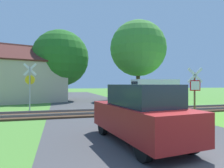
{
  "coord_description": "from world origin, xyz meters",
  "views": [
    {
      "loc": [
        -3.03,
        -3.07,
        1.79
      ],
      "look_at": [
        0.5,
        9.79,
        1.8
      ],
      "focal_mm": 32.0,
      "sensor_mm": 36.0,
      "label": 1
    }
  ],
  "objects_px": {
    "parked_car": "(140,114)",
    "crossing_sign_far": "(30,82)",
    "mail_truck": "(153,90)",
    "house": "(21,80)",
    "stop_sign_near": "(195,88)",
    "tree_right": "(138,48)",
    "tree_center": "(61,58)"
  },
  "relations": [
    {
      "from": "parked_car",
      "to": "crossing_sign_far",
      "type": "bearing_deg",
      "value": 108.23
    },
    {
      "from": "mail_truck",
      "to": "parked_car",
      "type": "relative_size",
      "value": 1.18
    },
    {
      "from": "house",
      "to": "crossing_sign_far",
      "type": "bearing_deg",
      "value": -93.26
    },
    {
      "from": "crossing_sign_far",
      "to": "mail_truck",
      "type": "height_order",
      "value": "crossing_sign_far"
    },
    {
      "from": "stop_sign_near",
      "to": "tree_right",
      "type": "height_order",
      "value": "tree_right"
    },
    {
      "from": "crossing_sign_far",
      "to": "tree_right",
      "type": "distance_m",
      "value": 13.31
    },
    {
      "from": "stop_sign_near",
      "to": "tree_center",
      "type": "relative_size",
      "value": 0.36
    },
    {
      "from": "house",
      "to": "tree_right",
      "type": "distance_m",
      "value": 13.08
    },
    {
      "from": "stop_sign_near",
      "to": "house",
      "type": "distance_m",
      "value": 16.42
    },
    {
      "from": "mail_truck",
      "to": "parked_car",
      "type": "distance_m",
      "value": 13.36
    },
    {
      "from": "parked_car",
      "to": "stop_sign_near",
      "type": "bearing_deg",
      "value": 31.27
    },
    {
      "from": "house",
      "to": "mail_truck",
      "type": "relative_size",
      "value": 1.97
    },
    {
      "from": "house",
      "to": "tree_center",
      "type": "relative_size",
      "value": 1.27
    },
    {
      "from": "tree_right",
      "to": "parked_car",
      "type": "xyz_separation_m",
      "value": [
        -6.52,
        -15.67,
        -5.0
      ]
    },
    {
      "from": "tree_right",
      "to": "tree_center",
      "type": "bearing_deg",
      "value": 173.65
    },
    {
      "from": "stop_sign_near",
      "to": "tree_center",
      "type": "bearing_deg",
      "value": -46.6
    },
    {
      "from": "house",
      "to": "tree_center",
      "type": "height_order",
      "value": "tree_center"
    },
    {
      "from": "house",
      "to": "mail_truck",
      "type": "distance_m",
      "value": 13.22
    },
    {
      "from": "tree_center",
      "to": "tree_right",
      "type": "distance_m",
      "value": 8.77
    },
    {
      "from": "parked_car",
      "to": "mail_truck",
      "type": "bearing_deg",
      "value": 54.11
    },
    {
      "from": "stop_sign_near",
      "to": "crossing_sign_far",
      "type": "bearing_deg",
      "value": -13.89
    },
    {
      "from": "mail_truck",
      "to": "parked_car",
      "type": "xyz_separation_m",
      "value": [
        -6.42,
        -11.71,
        -0.34
      ]
    },
    {
      "from": "crossing_sign_far",
      "to": "tree_right",
      "type": "relative_size",
      "value": 0.35
    },
    {
      "from": "tree_center",
      "to": "tree_right",
      "type": "xyz_separation_m",
      "value": [
        8.62,
        -0.96,
        1.29
      ]
    },
    {
      "from": "tree_right",
      "to": "parked_car",
      "type": "height_order",
      "value": "tree_right"
    },
    {
      "from": "house",
      "to": "parked_car",
      "type": "distance_m",
      "value": 17.26
    },
    {
      "from": "crossing_sign_far",
      "to": "mail_truck",
      "type": "bearing_deg",
      "value": 21.78
    },
    {
      "from": "stop_sign_near",
      "to": "crossing_sign_far",
      "type": "xyz_separation_m",
      "value": [
        -9.34,
        4.86,
        0.35
      ]
    },
    {
      "from": "stop_sign_near",
      "to": "tree_right",
      "type": "relative_size",
      "value": 0.3
    },
    {
      "from": "stop_sign_near",
      "to": "mail_truck",
      "type": "distance_m",
      "value": 7.77
    },
    {
      "from": "stop_sign_near",
      "to": "house",
      "type": "relative_size",
      "value": 0.28
    },
    {
      "from": "parked_car",
      "to": "house",
      "type": "bearing_deg",
      "value": 103.23
    }
  ]
}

